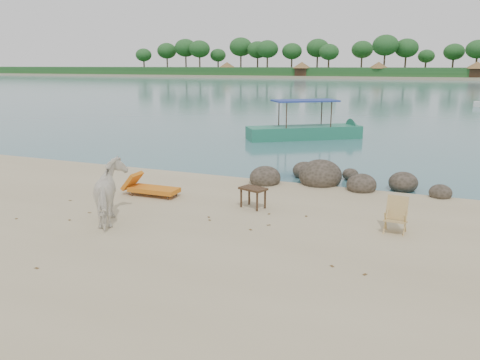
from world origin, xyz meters
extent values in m
plane|color=#35656A|center=(0.00, 90.00, 0.00)|extent=(400.00, 400.00, 0.00)
cube|color=tan|center=(0.00, 170.00, 0.00)|extent=(420.00, 90.00, 1.40)
cube|color=#1E4C1E|center=(0.00, 135.00, 1.90)|extent=(420.00, 18.00, 2.40)
ellipsoid|color=#2E281E|center=(0.24, 5.58, 0.18)|extent=(1.03, 1.13, 0.77)
ellipsoid|color=#2E281E|center=(1.94, 6.28, 0.25)|extent=(1.42, 1.56, 1.06)
ellipsoid|color=#2E281E|center=(3.34, 5.88, 0.16)|extent=(0.93, 1.02, 0.70)
ellipsoid|color=#2E281E|center=(4.54, 6.68, 0.16)|extent=(0.92, 1.01, 0.69)
ellipsoid|color=#2E281E|center=(5.64, 5.98, 0.12)|extent=(0.67, 0.73, 0.50)
ellipsoid|color=#2E281E|center=(1.14, 7.28, 0.15)|extent=(0.84, 0.92, 0.63)
ellipsoid|color=#2E281E|center=(2.74, 7.48, 0.10)|extent=(0.56, 0.62, 0.42)
imported|color=white|center=(-2.00, 0.41, 0.76)|extent=(1.71, 1.95, 1.53)
plane|color=brown|center=(-3.09, 0.07, 0.01)|extent=(0.14, 0.14, 0.00)
plane|color=brown|center=(-3.03, 0.75, 0.01)|extent=(0.13, 0.13, 0.00)
plane|color=brown|center=(1.42, 1.13, 0.01)|extent=(0.14, 0.14, 0.00)
plane|color=brown|center=(1.71, 1.61, 0.01)|extent=(0.14, 0.14, 0.00)
plane|color=brown|center=(4.28, -0.35, 0.01)|extent=(0.14, 0.14, 0.00)
plane|color=brown|center=(3.63, -0.21, 0.01)|extent=(0.14, 0.14, 0.00)
plane|color=brown|center=(0.20, 1.40, 0.01)|extent=(0.14, 0.14, 0.00)
plane|color=brown|center=(-1.65, -2.46, 0.01)|extent=(0.11, 0.11, 0.00)
plane|color=brown|center=(0.49, 3.49, 0.01)|extent=(0.13, 0.13, 0.00)
plane|color=brown|center=(-4.43, -0.36, 0.01)|extent=(0.14, 0.14, 0.00)
plane|color=brown|center=(0.08, 1.61, 0.01)|extent=(0.14, 0.14, 0.00)
plane|color=brown|center=(2.39, 2.63, 0.01)|extent=(0.13, 0.13, 0.00)
plane|color=brown|center=(-2.36, 3.39, 0.01)|extent=(0.13, 0.13, 0.00)
plane|color=brown|center=(-4.32, 1.48, 0.01)|extent=(0.11, 0.11, 0.00)
plane|color=brown|center=(1.44, 2.45, 0.01)|extent=(0.11, 0.11, 0.00)
camera|label=1|loc=(5.15, -8.73, 3.86)|focal=35.00mm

